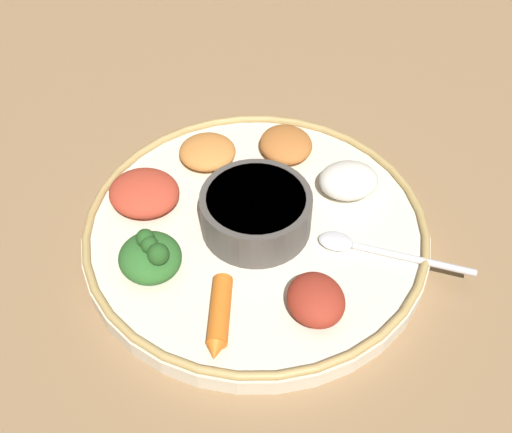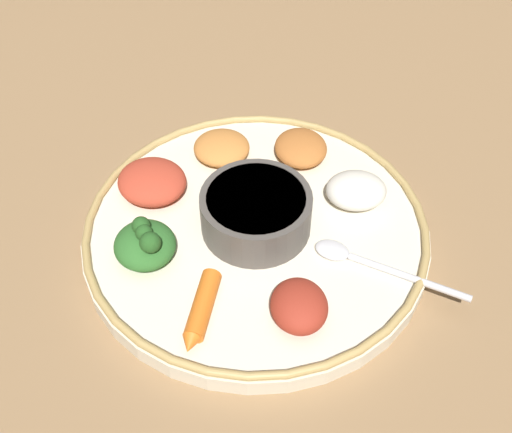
% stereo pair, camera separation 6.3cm
% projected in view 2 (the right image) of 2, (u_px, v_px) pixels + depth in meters
% --- Properties ---
extents(ground_plane, '(2.40, 2.40, 0.00)m').
position_uv_depth(ground_plane, '(256.00, 239.00, 0.65)').
color(ground_plane, olive).
extents(platter, '(0.35, 0.35, 0.02)m').
position_uv_depth(platter, '(256.00, 233.00, 0.65)').
color(platter, beige).
rests_on(platter, ground_plane).
extents(platter_rim, '(0.34, 0.34, 0.01)m').
position_uv_depth(platter_rim, '(256.00, 225.00, 0.64)').
color(platter_rim, tan).
rests_on(platter_rim, platter).
extents(center_bowl, '(0.11, 0.11, 0.04)m').
position_uv_depth(center_bowl, '(256.00, 211.00, 0.62)').
color(center_bowl, '#4C4742').
rests_on(center_bowl, platter).
extents(spoon, '(0.02, 0.15, 0.01)m').
position_uv_depth(spoon, '(365.00, 262.00, 0.60)').
color(spoon, silver).
rests_on(spoon, platter).
extents(greens_pile, '(0.08, 0.08, 0.05)m').
position_uv_depth(greens_pile, '(145.00, 244.00, 0.60)').
color(greens_pile, '#2D6628').
rests_on(greens_pile, platter).
extents(carrot_near_spoon, '(0.09, 0.04, 0.02)m').
position_uv_depth(carrot_near_spoon, '(200.00, 310.00, 0.56)').
color(carrot_near_spoon, orange).
rests_on(carrot_near_spoon, platter).
extents(mound_berbere_red, '(0.08, 0.08, 0.03)m').
position_uv_depth(mound_berbere_red, '(153.00, 181.00, 0.67)').
color(mound_berbere_red, '#B73D28').
rests_on(mound_berbere_red, platter).
extents(mound_rice_white, '(0.07, 0.08, 0.03)m').
position_uv_depth(mound_rice_white, '(356.00, 190.00, 0.65)').
color(mound_rice_white, silver).
rests_on(mound_rice_white, platter).
extents(mound_squash, '(0.07, 0.07, 0.02)m').
position_uv_depth(mound_squash, '(222.00, 148.00, 0.71)').
color(mound_squash, '#C67A38').
rests_on(mound_squash, platter).
extents(mound_beet, '(0.08, 0.07, 0.03)m').
position_uv_depth(mound_beet, '(299.00, 306.00, 0.56)').
color(mound_beet, maroon).
rests_on(mound_beet, platter).
extents(mound_chickpea, '(0.08, 0.08, 0.02)m').
position_uv_depth(mound_chickpea, '(302.00, 148.00, 0.70)').
color(mound_chickpea, '#B2662D').
rests_on(mound_chickpea, platter).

